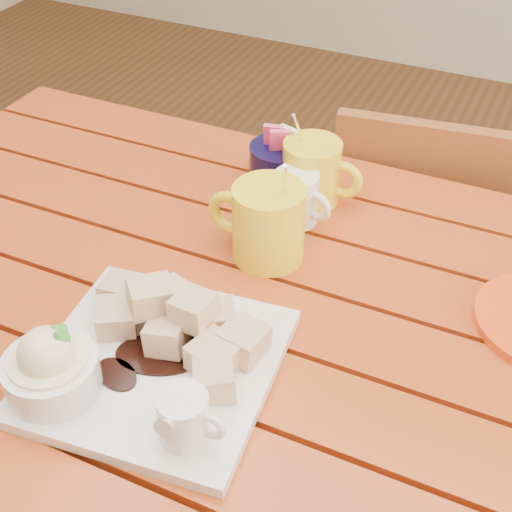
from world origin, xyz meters
The scene contains 7 objects.
table centered at (0.00, 0.00, 0.64)m, with size 1.20×0.79×0.75m.
dessert_plate centered at (-0.02, -0.17, 0.78)m, with size 0.29×0.29×0.11m.
coffee_mug_left centered at (0.03, 0.10, 0.81)m, with size 0.14×0.10×0.17m.
coffee_mug_right centered at (0.03, 0.25, 0.80)m, with size 0.13×0.09×0.15m.
cream_pitcher centered at (0.03, 0.19, 0.79)m, with size 0.10×0.08×0.08m.
sugar_caddy centered at (-0.03, 0.27, 0.79)m, with size 0.10×0.10×0.11m.
chair_far centered at (0.19, 0.54, 0.46)m, with size 0.44×0.44×0.82m.
Camera 1 is at (0.34, -0.61, 1.37)m, focal length 50.00 mm.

